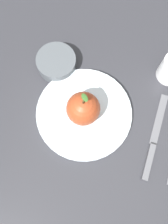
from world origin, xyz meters
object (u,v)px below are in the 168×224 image
Objects in this scene: apple at (83,109)px; side_bowl at (56,62)px; knife at (153,143)px; dinner_plate at (84,113)px.

apple reaches higher than side_bowl.
apple is 0.42× the size of knife.
apple is at bearing 160.83° from dinner_plate.
apple is at bearing 85.63° from knife.
knife is (-0.02, -0.18, -0.01)m from dinner_plate.
dinner_plate is 2.31× the size of side_bowl.
side_bowl is at bearing 67.53° from knife.
side_bowl is (0.10, 0.11, 0.01)m from dinner_plate.
side_bowl is 0.46× the size of knife.
dinner_plate is 0.18m from knife.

